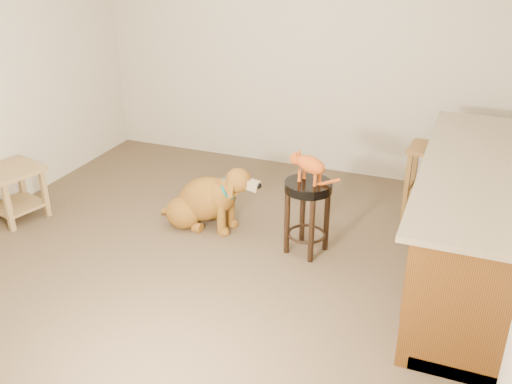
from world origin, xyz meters
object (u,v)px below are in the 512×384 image
at_px(side_table, 14,186).
at_px(golden_retriever, 206,201).
at_px(padded_stool, 308,203).
at_px(tabby_kitten, 308,165).
at_px(wood_stool, 427,181).

bearing_deg(side_table, golden_retriever, 16.76).
xyz_separation_m(side_table, golden_retriever, (1.72, 0.52, -0.08)).
bearing_deg(padded_stool, tabby_kitten, 158.94).
bearing_deg(side_table, padded_stool, 8.74).
bearing_deg(wood_stool, golden_retriever, -153.77).
distance_m(wood_stool, tabby_kitten, 1.39).
height_order(wood_stool, tabby_kitten, tabby_kitten).
xyz_separation_m(padded_stool, wood_stool, (0.85, 1.01, -0.09)).
xyz_separation_m(padded_stool, tabby_kitten, (-0.01, 0.00, 0.34)).
distance_m(wood_stool, side_table, 3.84).
bearing_deg(golden_retriever, wood_stool, 30.58).
xyz_separation_m(wood_stool, golden_retriever, (-1.84, -0.91, -0.12)).
relative_size(padded_stool, side_table, 1.07).
xyz_separation_m(golden_retriever, tabby_kitten, (0.98, -0.10, 0.54)).
bearing_deg(side_table, tabby_kitten, 8.84).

